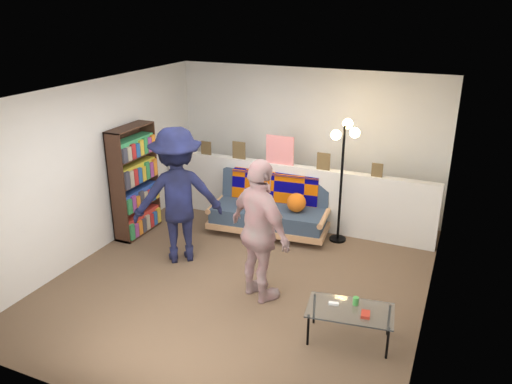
% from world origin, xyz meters
% --- Properties ---
extents(ground, '(5.00, 5.00, 0.00)m').
position_xyz_m(ground, '(0.00, 0.00, 0.00)').
color(ground, brown).
rests_on(ground, ground).
extents(room_shell, '(4.60, 5.05, 2.45)m').
position_xyz_m(room_shell, '(0.00, 0.47, 1.67)').
color(room_shell, silver).
rests_on(room_shell, ground).
extents(half_wall_ledge, '(4.45, 0.15, 1.00)m').
position_xyz_m(half_wall_ledge, '(0.00, 1.80, 0.50)').
color(half_wall_ledge, silver).
rests_on(half_wall_ledge, ground).
extents(ledge_decor, '(2.97, 0.02, 0.45)m').
position_xyz_m(ledge_decor, '(-0.23, 1.78, 1.18)').
color(ledge_decor, brown).
rests_on(ledge_decor, half_wall_ledge).
extents(futon_sofa, '(1.89, 1.03, 0.78)m').
position_xyz_m(futon_sofa, '(-0.20, 1.46, 0.36)').
color(futon_sofa, tan).
rests_on(futon_sofa, ground).
extents(bookshelf, '(0.28, 0.84, 1.68)m').
position_xyz_m(bookshelf, '(-2.08, 0.59, 0.78)').
color(bookshelf, black).
rests_on(bookshelf, ground).
extents(coffee_table, '(0.95, 0.61, 0.46)m').
position_xyz_m(coffee_table, '(1.57, -0.72, 0.35)').
color(coffee_table, black).
rests_on(coffee_table, ground).
extents(floor_lamp, '(0.42, 0.33, 1.83)m').
position_xyz_m(floor_lamp, '(0.85, 1.58, 1.30)').
color(floor_lamp, black).
rests_on(floor_lamp, ground).
extents(person_left, '(1.38, 1.30, 1.87)m').
position_xyz_m(person_left, '(-1.02, 0.12, 0.94)').
color(person_left, black).
rests_on(person_left, ground).
extents(person_right, '(1.10, 0.89, 1.75)m').
position_xyz_m(person_right, '(0.37, -0.34, 0.87)').
color(person_right, pink).
rests_on(person_right, ground).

